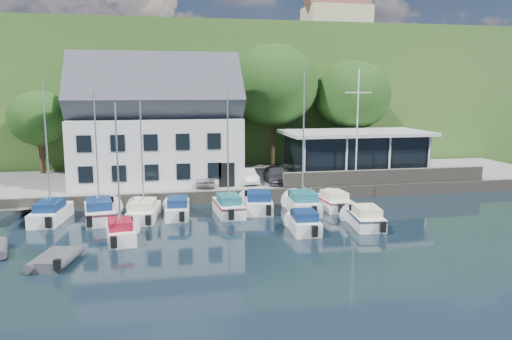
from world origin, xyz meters
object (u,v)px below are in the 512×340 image
at_px(boat_r1_7, 333,200).
at_px(boat_r2_1, 118,172).
at_px(car_white, 247,176).
at_px(car_dgrey, 276,175).
at_px(club_pavilion, 355,153).
at_px(boat_r1_0, 47,157).
at_px(boat_r1_5, 258,201).
at_px(car_silver, 205,178).
at_px(boat_r1_3, 178,206).
at_px(boat_r1_2, 142,159).
at_px(dinghy_1, 56,257).
at_px(boat_r1_4, 228,152).
at_px(boat_r1_6, 303,148).
at_px(boat_r1_1, 97,154).
at_px(boat_r2_4, 365,216).
at_px(car_blue, 308,175).
at_px(harbor_building, 157,131).
at_px(boat_r2_3, 304,221).
at_px(flagpole, 357,127).

height_order(boat_r1_7, boat_r2_1, boat_r2_1).
relative_size(car_white, car_dgrey, 0.82).
distance_m(club_pavilion, boat_r1_0, 26.58).
relative_size(club_pavilion, boat_r1_5, 2.37).
xyz_separation_m(car_silver, boat_r1_3, (-2.53, -5.69, -0.96)).
xyz_separation_m(boat_r1_2, dinghy_1, (-4.26, -8.45, -3.83)).
relative_size(car_silver, boat_r1_4, 0.42).
xyz_separation_m(car_silver, boat_r1_6, (6.54, -6.26, 3.08)).
height_order(boat_r1_2, boat_r1_3, boat_r1_2).
relative_size(car_silver, boat_r1_1, 0.41).
distance_m(car_dgrey, boat_r1_2, 12.96).
xyz_separation_m(boat_r2_1, boat_r2_4, (15.58, 0.21, -3.46)).
bearing_deg(boat_r1_5, boat_r1_1, -170.21).
bearing_deg(car_dgrey, boat_r2_4, -70.86).
distance_m(car_white, boat_r1_5, 6.12).
xyz_separation_m(boat_r1_0, dinghy_1, (1.96, -9.09, -4.09)).
bearing_deg(car_blue, boat_r2_1, -128.43).
height_order(car_dgrey, boat_r1_3, car_dgrey).
xyz_separation_m(harbor_building, boat_r2_4, (13.30, -13.98, -4.66)).
bearing_deg(boat_r1_5, boat_r2_4, -33.22).
xyz_separation_m(boat_r1_2, boat_r1_3, (2.34, 0.43, -3.52)).
bearing_deg(boat_r2_1, boat_r1_0, 123.82).
bearing_deg(boat_r1_2, boat_r1_4, 9.20).
distance_m(harbor_building, car_silver, 6.17).
relative_size(car_dgrey, boat_r2_3, 0.95).
bearing_deg(boat_r1_7, dinghy_1, -157.62).
relative_size(harbor_building, boat_r2_3, 3.04).
height_order(harbor_building, dinghy_1, harbor_building).
height_order(boat_r1_5, boat_r1_7, boat_r1_5).
distance_m(boat_r1_5, boat_r1_7, 5.72).
relative_size(car_white, boat_r1_7, 0.69).
bearing_deg(boat_r1_5, boat_r1_6, -5.74).
xyz_separation_m(car_white, car_blue, (5.30, -0.56, 0.01)).
distance_m(boat_r1_2, boat_r1_5, 8.97).
distance_m(boat_r1_0, boat_r2_3, 17.65).
distance_m(car_silver, boat_r1_3, 6.30).
height_order(boat_r1_3, boat_r1_4, boat_r1_4).
bearing_deg(club_pavilion, boat_r1_1, -159.14).
bearing_deg(harbor_building, boat_r2_4, -46.44).
relative_size(boat_r2_4, dinghy_1, 1.72).
bearing_deg(flagpole, boat_r1_4, -158.35).
distance_m(flagpole, boat_r1_4, 12.54).
distance_m(club_pavilion, flagpole, 5.10).
height_order(car_dgrey, boat_r1_0, boat_r1_0).
distance_m(harbor_building, car_white, 8.71).
distance_m(car_silver, car_white, 3.67).
xyz_separation_m(car_blue, boat_r2_4, (0.55, -10.87, -0.93)).
bearing_deg(dinghy_1, boat_r2_1, 63.07).
relative_size(harbor_building, car_white, 3.87).
bearing_deg(boat_r1_5, boat_r1_0, -171.70).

